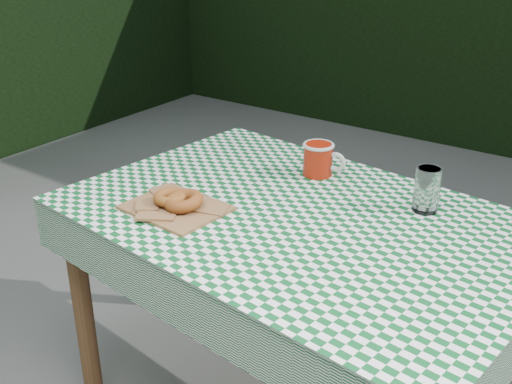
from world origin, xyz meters
TOP-DOWN VIEW (x-y plane):
  - table at (-0.01, -0.00)m, footprint 1.34×0.98m
  - tablecloth at (-0.01, -0.00)m, footprint 1.36×1.00m
  - paper_bag at (-0.30, -0.17)m, footprint 0.28×0.23m
  - bagel_front at (-0.32, -0.16)m, footprint 0.11×0.11m
  - bagel_back at (-0.27, -0.16)m, footprint 0.15×0.15m
  - coffee_mug at (-0.11, 0.27)m, footprint 0.21×0.21m
  - drinking_glass at (0.26, 0.22)m, footprint 0.08×0.08m

SIDE VIEW (x-z plane):
  - table at x=-0.01m, z-range 0.00..0.75m
  - tablecloth at x=-0.01m, z-range 0.75..0.76m
  - paper_bag at x=-0.30m, z-range 0.76..0.77m
  - bagel_front at x=-0.32m, z-range 0.77..0.80m
  - bagel_back at x=-0.27m, z-range 0.77..0.80m
  - coffee_mug at x=-0.11m, z-range 0.76..0.86m
  - drinking_glass at x=0.26m, z-range 0.76..0.88m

